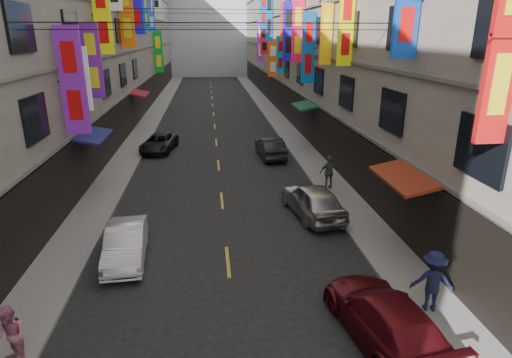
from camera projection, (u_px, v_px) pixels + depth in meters
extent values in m
cube|color=slate|center=(146.00, 127.00, 37.36)|extent=(2.00, 90.00, 0.12)
cube|color=slate|center=(281.00, 124.00, 38.62)|extent=(2.00, 90.00, 0.12)
cube|color=gray|center=(58.00, 11.00, 33.68)|extent=(10.00, 90.00, 19.00)
cube|color=black|center=(133.00, 111.00, 36.79)|extent=(0.12, 85.50, 3.00)
cube|color=#66635E|center=(131.00, 91.00, 36.25)|extent=(0.16, 90.00, 0.14)
cube|color=#66635E|center=(128.00, 52.00, 35.21)|extent=(0.16, 90.00, 0.14)
cube|color=#66635E|center=(124.00, 10.00, 34.18)|extent=(0.16, 90.00, 0.14)
cube|color=#A19987|center=(353.00, 13.00, 36.21)|extent=(10.00, 90.00, 19.00)
cube|color=black|center=(292.00, 108.00, 38.25)|extent=(0.12, 85.50, 3.00)
cube|color=#66635E|center=(292.00, 89.00, 37.70)|extent=(0.16, 90.00, 0.14)
cube|color=#66635E|center=(293.00, 51.00, 36.67)|extent=(0.16, 90.00, 0.14)
cube|color=#66635E|center=(294.00, 11.00, 35.64)|extent=(0.16, 90.00, 0.14)
cube|color=#B0B7C4|center=(208.00, 16.00, 81.50)|extent=(18.00, 8.00, 22.00)
cube|color=red|center=(507.00, 35.00, 10.00)|extent=(0.78, 0.18, 5.22)
cylinder|color=black|center=(509.00, 35.00, 10.01)|extent=(0.88, 0.08, 0.08)
cube|color=#701C9E|center=(73.00, 81.00, 18.69)|extent=(1.06, 0.18, 4.67)
cylinder|color=black|center=(71.00, 81.00, 18.69)|extent=(1.16, 0.08, 0.08)
cube|color=silver|center=(81.00, 79.00, 20.48)|extent=(0.78, 0.18, 3.01)
cylinder|color=black|center=(80.00, 79.00, 20.48)|extent=(0.88, 0.08, 0.08)
cube|color=#D4D70B|center=(346.00, 27.00, 21.44)|extent=(0.77, 0.18, 3.83)
cylinder|color=black|center=(347.00, 27.00, 21.45)|extent=(0.87, 0.08, 0.08)
cube|color=#5E1782|center=(92.00, 61.00, 22.30)|extent=(0.93, 0.18, 3.83)
cylinder|color=black|center=(91.00, 61.00, 22.29)|extent=(1.03, 0.08, 0.08)
cube|color=#F1A50D|center=(326.00, 35.00, 25.13)|extent=(0.69, 0.18, 3.45)
cylinder|color=black|center=(327.00, 35.00, 25.14)|extent=(0.79, 0.08, 0.08)
cube|color=#DAE70C|center=(102.00, 15.00, 24.67)|extent=(0.98, 0.18, 4.38)
cylinder|color=black|center=(101.00, 15.00, 24.66)|extent=(1.08, 0.08, 0.08)
cube|color=#0D4D9A|center=(308.00, 48.00, 29.29)|extent=(0.86, 0.18, 4.73)
cylinder|color=black|center=(309.00, 48.00, 29.29)|extent=(0.96, 0.08, 0.08)
cube|color=#EF1640|center=(298.00, 31.00, 32.31)|extent=(0.91, 0.18, 4.58)
cylinder|color=black|center=(299.00, 31.00, 32.31)|extent=(1.01, 0.08, 0.08)
cube|color=#DA5A0C|center=(126.00, 12.00, 32.00)|extent=(1.05, 0.18, 5.15)
cylinder|color=black|center=(125.00, 12.00, 31.99)|extent=(1.15, 0.08, 0.08)
cube|color=#1C10BF|center=(288.00, 32.00, 36.01)|extent=(0.92, 0.18, 4.75)
cylinder|color=black|center=(289.00, 32.00, 36.02)|extent=(1.02, 0.08, 0.08)
cube|color=#1710BB|center=(135.00, 5.00, 36.09)|extent=(1.17, 0.18, 4.65)
cylinder|color=black|center=(135.00, 5.00, 36.08)|extent=(1.27, 0.08, 0.08)
cube|color=red|center=(285.00, 22.00, 38.13)|extent=(0.70, 0.18, 3.36)
cylinder|color=black|center=(285.00, 22.00, 38.14)|extent=(0.80, 0.08, 0.08)
cube|color=#0B7F8C|center=(280.00, 55.00, 40.69)|extent=(0.79, 0.18, 3.38)
cylinder|color=black|center=(281.00, 55.00, 40.69)|extent=(0.89, 0.08, 0.08)
cube|color=#0D4DA1|center=(141.00, 16.00, 39.81)|extent=(0.84, 0.18, 3.31)
cylinder|color=black|center=(140.00, 16.00, 39.80)|extent=(0.94, 0.08, 0.08)
cube|color=blue|center=(144.00, 10.00, 41.98)|extent=(0.94, 0.18, 3.31)
cylinder|color=black|center=(144.00, 10.00, 41.97)|extent=(1.04, 0.08, 0.08)
cube|color=#C3420A|center=(273.00, 59.00, 44.54)|extent=(1.04, 0.18, 3.60)
cylinder|color=black|center=(273.00, 59.00, 44.55)|extent=(1.14, 0.08, 0.08)
cube|color=#0C5299|center=(269.00, 15.00, 47.08)|extent=(0.74, 0.18, 5.72)
cylinder|color=black|center=(270.00, 15.00, 47.08)|extent=(0.84, 0.08, 0.08)
cube|color=blue|center=(151.00, 14.00, 47.71)|extent=(0.82, 0.18, 3.83)
cylinder|color=black|center=(151.00, 14.00, 47.71)|extent=(0.92, 0.08, 0.08)
cube|color=#0F5CB2|center=(265.00, 9.00, 48.80)|extent=(1.18, 0.18, 4.23)
cylinder|color=black|center=(265.00, 9.00, 48.81)|extent=(1.28, 0.08, 0.08)
cube|color=red|center=(264.00, 40.00, 51.14)|extent=(0.91, 0.18, 3.39)
cylinder|color=black|center=(265.00, 40.00, 51.15)|extent=(1.01, 0.08, 0.08)
cube|color=#0B7922|center=(158.00, 52.00, 52.33)|extent=(1.10, 0.18, 4.94)
cylinder|color=black|center=(158.00, 52.00, 52.33)|extent=(1.20, 0.08, 0.08)
cube|color=purple|center=(260.00, 41.00, 55.40)|extent=(0.81, 0.18, 5.24)
cylinder|color=black|center=(261.00, 41.00, 55.41)|extent=(0.91, 0.08, 0.08)
cube|color=maroon|center=(404.00, 177.00, 15.12)|extent=(1.39, 3.20, 0.41)
cube|color=navy|center=(93.00, 135.00, 21.33)|extent=(1.39, 3.20, 0.41)
cube|color=#15512E|center=(305.00, 105.00, 30.18)|extent=(1.39, 3.20, 0.41)
cube|color=maroon|center=(139.00, 93.00, 36.38)|extent=(1.39, 3.20, 0.41)
cylinder|color=black|center=(218.00, 23.00, 16.55)|extent=(14.00, 0.04, 0.04)
cylinder|color=black|center=(212.00, 9.00, 29.33)|extent=(14.00, 0.04, 0.04)
cylinder|color=black|center=(210.00, 25.00, 42.76)|extent=(14.00, 0.04, 0.04)
cube|color=gold|center=(228.00, 261.00, 15.43)|extent=(0.12, 2.20, 0.01)
cube|color=gold|center=(222.00, 200.00, 21.07)|extent=(0.12, 2.20, 0.01)
cube|color=gold|center=(218.00, 165.00, 26.72)|extent=(0.12, 2.20, 0.01)
cube|color=gold|center=(216.00, 142.00, 32.36)|extent=(0.12, 2.20, 0.01)
cube|color=gold|center=(215.00, 126.00, 38.01)|extent=(0.12, 2.20, 0.01)
cube|color=gold|center=(213.00, 114.00, 43.65)|extent=(0.12, 2.20, 0.01)
cube|color=gold|center=(213.00, 105.00, 49.29)|extent=(0.12, 2.20, 0.01)
cube|color=gold|center=(212.00, 98.00, 54.94)|extent=(0.12, 2.20, 0.01)
cube|color=gold|center=(211.00, 92.00, 60.58)|extent=(0.12, 2.20, 0.01)
cube|color=gold|center=(211.00, 87.00, 66.23)|extent=(0.12, 2.20, 0.01)
cube|color=gold|center=(210.00, 83.00, 71.87)|extent=(0.12, 2.20, 0.01)
cylinder|color=black|center=(307.00, 204.00, 19.92)|extent=(0.17, 0.51, 0.50)
cylinder|color=black|center=(304.00, 195.00, 21.15)|extent=(0.17, 0.51, 0.50)
cube|color=black|center=(306.00, 196.00, 20.49)|extent=(0.44, 1.32, 0.18)
cube|color=black|center=(305.00, 188.00, 20.61)|extent=(0.38, 0.58, 0.22)
cylinder|color=black|center=(307.00, 195.00, 19.87)|extent=(0.12, 0.36, 0.88)
cylinder|color=black|center=(308.00, 188.00, 19.76)|extent=(0.50, 0.11, 0.06)
imported|color=silver|center=(126.00, 243.00, 15.41)|extent=(1.61, 3.92, 1.26)
imported|color=black|center=(159.00, 143.00, 29.76)|extent=(2.62, 4.50, 1.18)
imported|color=#5E1017|center=(385.00, 318.00, 11.28)|extent=(2.57, 4.93, 1.37)
imported|color=#AAAAAF|center=(313.00, 200.00, 19.12)|extent=(2.45, 4.61, 1.49)
imported|color=#23232A|center=(270.00, 148.00, 28.21)|extent=(1.67, 4.16, 1.34)
imported|color=#C8698D|center=(11.00, 337.00, 10.22)|extent=(0.94, 0.91, 1.61)
imported|color=#131836|center=(433.00, 281.00, 12.30)|extent=(1.33, 0.95, 1.86)
imported|color=#535355|center=(329.00, 172.00, 22.10)|extent=(1.09, 0.70, 1.77)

